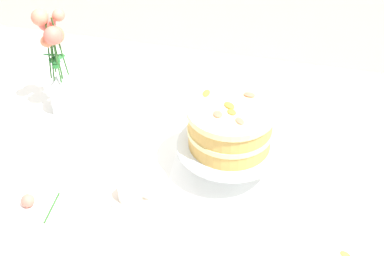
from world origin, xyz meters
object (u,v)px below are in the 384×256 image
at_px(layer_cake, 230,126).
at_px(teacup, 131,193).
at_px(dining_table, 168,180).
at_px(cake_stand, 229,148).
at_px(flower_vase, 57,66).
at_px(fallen_rose, 29,201).

height_order(layer_cake, teacup, layer_cake).
xyz_separation_m(dining_table, layer_cake, (0.18, -0.01, 0.25)).
distance_m(dining_table, teacup, 0.22).
height_order(dining_table, layer_cake, layer_cake).
bearing_deg(dining_table, cake_stand, -2.17).
bearing_deg(dining_table, teacup, -103.99).
xyz_separation_m(flower_vase, teacup, (0.35, -0.33, -0.15)).
xyz_separation_m(dining_table, cake_stand, (0.18, -0.01, 0.17)).
height_order(cake_stand, teacup, cake_stand).
height_order(teacup, fallen_rose, teacup).
bearing_deg(layer_cake, dining_table, 177.84).
relative_size(dining_table, cake_stand, 4.83).
bearing_deg(dining_table, fallen_rose, -137.98).
distance_m(dining_table, flower_vase, 0.49).
bearing_deg(teacup, fallen_rose, -161.46).
relative_size(cake_stand, layer_cake, 1.23).
bearing_deg(cake_stand, flower_vase, 165.18).
xyz_separation_m(layer_cake, teacup, (-0.23, -0.18, -0.14)).
xyz_separation_m(cake_stand, flower_vase, (-0.58, 0.15, 0.09)).
relative_size(flower_vase, fallen_rose, 3.34).
xyz_separation_m(teacup, fallen_rose, (-0.25, -0.09, -0.01)).
xyz_separation_m(cake_stand, teacup, (-0.23, -0.18, -0.06)).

